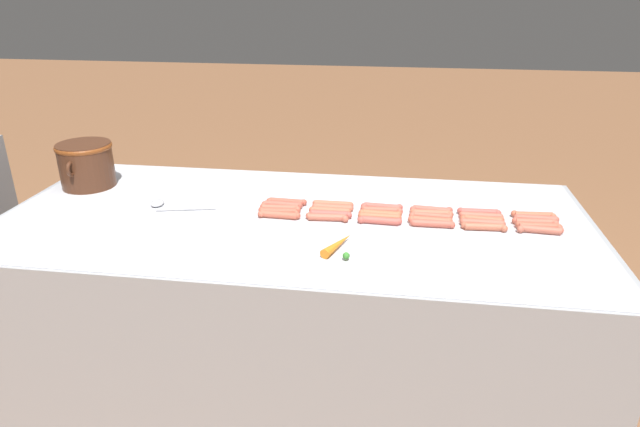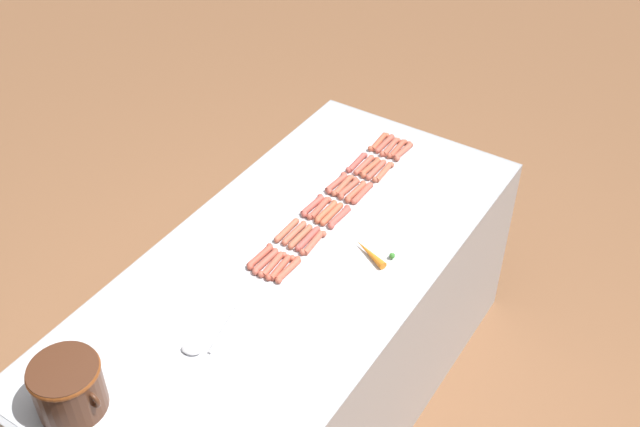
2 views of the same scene
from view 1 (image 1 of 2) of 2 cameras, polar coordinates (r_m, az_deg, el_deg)
ground_plane at (r=2.50m, az=-2.37°, el=-19.04°), size 20.00×20.00×0.00m
griddle_counter at (r=2.23m, az=-2.56°, el=-10.68°), size 1.00×2.16×0.87m
hot_dog_0 at (r=2.03m, az=21.75°, el=-1.57°), size 0.04×0.16×0.03m
hot_dog_1 at (r=1.99m, az=16.57°, el=-1.33°), size 0.03×0.16×0.03m
hot_dog_2 at (r=1.97m, az=11.50°, el=-1.03°), size 0.03×0.16×0.03m
hot_dog_3 at (r=1.96m, az=6.18°, el=-0.74°), size 0.03×0.16×0.03m
hot_dog_4 at (r=1.98m, az=0.73°, el=-0.40°), size 0.04×0.16×0.03m
hot_dog_5 at (r=2.01m, az=-4.25°, el=-0.15°), size 0.03×0.16×0.03m
hot_dog_6 at (r=2.05m, az=21.61°, el=-1.22°), size 0.03×0.16×0.03m
hot_dog_7 at (r=2.02m, az=16.41°, el=-0.93°), size 0.03×0.16×0.03m
hot_dog_8 at (r=1.99m, az=11.29°, el=-0.69°), size 0.03×0.16×0.03m
hot_dog_9 at (r=2.00m, az=6.17°, el=-0.34°), size 0.03×0.16×0.03m
hot_dog_10 at (r=2.01m, az=1.09°, el=-0.07°), size 0.03×0.16×0.03m
hot_dog_11 at (r=2.03m, az=-4.26°, el=0.20°), size 0.04×0.16×0.03m
hot_dog_12 at (r=2.08m, az=21.31°, el=-0.85°), size 0.03×0.16×0.03m
hot_dog_13 at (r=2.05m, az=16.35°, el=-0.59°), size 0.04×0.16×0.03m
hot_dog_14 at (r=2.03m, az=11.34°, el=-0.28°), size 0.04×0.16×0.03m
hot_dog_15 at (r=2.02m, az=6.21°, el=-0.03°), size 0.03×0.16×0.03m
hot_dog_16 at (r=2.04m, az=1.04°, el=0.28°), size 0.03×0.16×0.03m
hot_dog_17 at (r=2.07m, az=-4.12°, el=0.56°), size 0.04×0.16×0.03m
hot_dog_18 at (r=2.12m, az=21.39°, el=-0.49°), size 0.03×0.16×0.03m
hot_dog_19 at (r=2.07m, az=16.26°, el=-0.24°), size 0.03×0.16×0.03m
hot_dog_20 at (r=2.06m, az=11.43°, el=0.04°), size 0.03×0.16×0.03m
hot_dog_21 at (r=2.05m, az=6.36°, el=0.34°), size 0.03×0.16×0.03m
hot_dog_22 at (r=2.06m, az=1.30°, el=0.61°), size 0.03×0.16×0.03m
hot_dog_23 at (r=2.10m, az=-3.93°, el=0.90°), size 0.03×0.16×0.03m
hot_dog_24 at (r=2.14m, az=21.16°, el=-0.17°), size 0.04×0.16×0.03m
hot_dog_25 at (r=2.11m, az=16.09°, el=0.14°), size 0.03×0.16×0.03m
hot_dog_26 at (r=2.09m, az=11.39°, el=0.38°), size 0.04×0.16×0.03m
hot_dog_27 at (r=2.08m, az=6.39°, el=0.69°), size 0.03×0.16×0.03m
hot_dog_28 at (r=2.10m, az=1.34°, el=0.97°), size 0.03×0.16×0.03m
hot_dog_29 at (r=2.12m, az=-3.48°, el=1.22°), size 0.03×0.16×0.03m
bean_pot at (r=2.49m, az=-22.98°, el=4.87°), size 0.28×0.22×0.18m
serving_spoon at (r=2.18m, az=-15.51°, el=0.87°), size 0.10×0.27×0.02m
carrot at (r=1.77m, az=1.92°, el=-3.23°), size 0.17×0.10×0.03m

